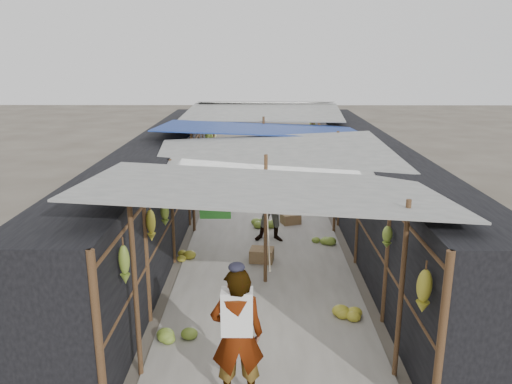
{
  "coord_description": "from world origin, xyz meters",
  "views": [
    {
      "loc": [
        -0.12,
        -6.15,
        4.38
      ],
      "look_at": [
        -0.2,
        5.28,
        1.25
      ],
      "focal_mm": 35.0,
      "sensor_mm": 36.0,
      "label": 1
    }
  ],
  "objects_px": {
    "crate_near": "(262,255)",
    "vendor_elderly": "(237,335)",
    "vendor_seated": "(299,182)",
    "black_basin": "(298,203)",
    "shopper_blue": "(273,206)"
  },
  "relations": [
    {
      "from": "crate_near",
      "to": "black_basin",
      "type": "distance_m",
      "value": 4.38
    },
    {
      "from": "crate_near",
      "to": "black_basin",
      "type": "height_order",
      "value": "crate_near"
    },
    {
      "from": "crate_near",
      "to": "vendor_elderly",
      "type": "height_order",
      "value": "vendor_elderly"
    },
    {
      "from": "black_basin",
      "to": "vendor_seated",
      "type": "relative_size",
      "value": 0.61
    },
    {
      "from": "shopper_blue",
      "to": "vendor_elderly",
      "type": "bearing_deg",
      "value": -91.52
    },
    {
      "from": "crate_near",
      "to": "vendor_seated",
      "type": "relative_size",
      "value": 0.52
    },
    {
      "from": "crate_near",
      "to": "vendor_elderly",
      "type": "xyz_separation_m",
      "value": [
        -0.33,
        -4.53,
        0.78
      ]
    },
    {
      "from": "shopper_blue",
      "to": "vendor_seated",
      "type": "height_order",
      "value": "shopper_blue"
    },
    {
      "from": "crate_near",
      "to": "black_basin",
      "type": "xyz_separation_m",
      "value": [
        1.12,
        4.23,
        -0.06
      ]
    },
    {
      "from": "vendor_elderly",
      "to": "crate_near",
      "type": "bearing_deg",
      "value": -99.5
    },
    {
      "from": "vendor_elderly",
      "to": "vendor_seated",
      "type": "bearing_deg",
      "value": -104.37
    },
    {
      "from": "black_basin",
      "to": "shopper_blue",
      "type": "relative_size",
      "value": 0.33
    },
    {
      "from": "vendor_elderly",
      "to": "shopper_blue",
      "type": "relative_size",
      "value": 1.03
    },
    {
      "from": "vendor_elderly",
      "to": "black_basin",
      "type": "bearing_deg",
      "value": -104.73
    },
    {
      "from": "vendor_elderly",
      "to": "vendor_seated",
      "type": "distance_m",
      "value": 9.87
    }
  ]
}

